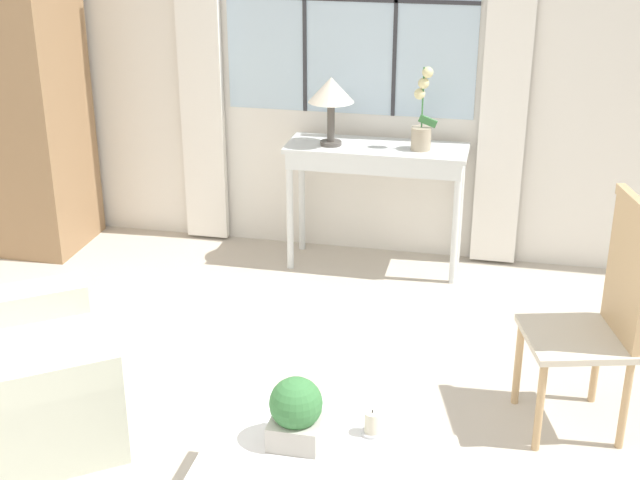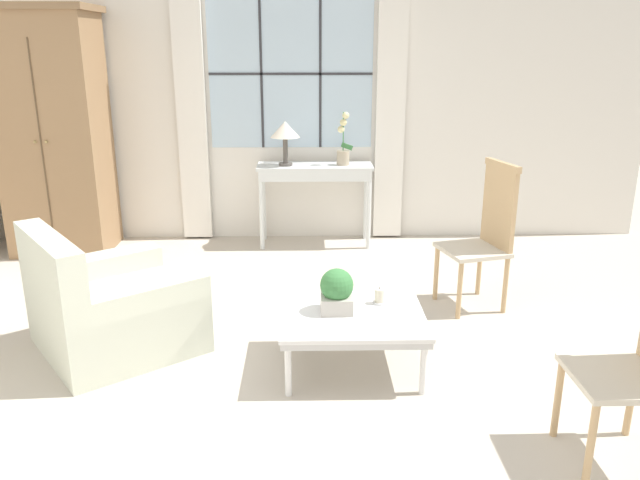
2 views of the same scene
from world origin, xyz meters
name	(u,v)px [view 2 (image 2 of 2)]	position (x,y,z in m)	size (l,w,h in m)	color
ground_plane	(283,382)	(0.00, 0.00, 0.00)	(14.00, 14.00, 0.00)	#BCB2A3
wall_back_windowed	(291,101)	(0.00, 3.02, 1.40)	(7.20, 0.14, 2.80)	silver
armoire	(55,133)	(-2.22, 2.62, 1.15)	(0.97, 0.72, 2.28)	#93704C
console_table	(315,175)	(0.23, 2.74, 0.71)	(1.13, 0.41, 0.81)	silver
table_lamp	(285,131)	(-0.06, 2.70, 1.14)	(0.28, 0.28, 0.43)	#4C4742
potted_orchid	(343,147)	(0.51, 2.72, 0.99)	(0.16, 0.12, 0.51)	tan
armchair_upholstered	(111,310)	(-1.15, 0.48, 0.27)	(1.29, 1.30, 0.84)	beige
side_chair_wooden	(487,229)	(1.50, 1.15, 0.61)	(0.54, 0.54, 1.12)	beige
coffee_table	(352,319)	(0.43, 0.18, 0.33)	(0.88, 0.75, 0.37)	silver
potted_plant_small	(337,291)	(0.33, 0.21, 0.50)	(0.20, 0.20, 0.27)	#BCB7AD
pillar_candle	(379,297)	(0.61, 0.33, 0.41)	(0.09, 0.09, 0.11)	silver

